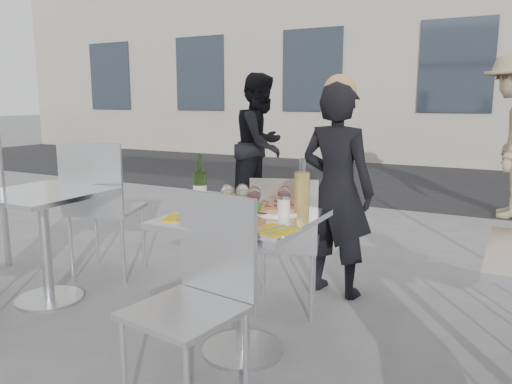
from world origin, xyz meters
The scene contains 22 objects.
ground centered at (0.00, 0.00, 0.00)m, with size 80.00×80.00×0.00m, color slate.
street_asphalt centered at (0.00, 6.50, 0.00)m, with size 24.00×5.00×0.00m, color black.
main_table centered at (0.00, 0.00, 0.54)m, with size 0.72×0.72×0.75m.
side_table_left centered at (-1.50, 0.00, 0.54)m, with size 0.72×0.72×0.75m.
chair_far centered at (0.00, 0.54, 0.52)m, with size 0.51×0.52×0.88m.
chair_near centered at (0.06, -0.48, 0.55)m, with size 0.48×0.49×0.93m.
side_chair_lfar centered at (-1.48, 0.49, 0.61)m, with size 0.60×0.61×1.04m.
woman_diner centered at (0.15, 1.05, 0.73)m, with size 0.53×0.35×1.45m, color black.
pedestrian_a centered at (-1.46, 3.03, 0.82)m, with size 0.80×0.62×1.65m, color black.
pedestrian_b centered at (1.14, 4.24, 0.94)m, with size 1.21×0.70×1.88m, color #9C8664.
pizza_near centered at (0.04, -0.19, 0.76)m, with size 0.35×0.35×0.02m.
pizza_far centered at (0.09, 0.21, 0.77)m, with size 0.35×0.35×0.03m.
salad_plate centered at (0.00, 0.04, 0.79)m, with size 0.22×0.22×0.09m.
wine_bottle centered at (-0.31, 0.08, 0.86)m, with size 0.07×0.08×0.29m.
carafe centered at (0.25, 0.18, 0.87)m, with size 0.08×0.08×0.29m.
sugar_shaker centered at (0.19, 0.09, 0.80)m, with size 0.06×0.06×0.11m.
wineglass_white_a centered at (-0.09, 0.00, 0.86)m, with size 0.07×0.07×0.16m.
wineglass_white_b centered at (-0.03, 0.05, 0.86)m, with size 0.07×0.07×0.16m.
wineglass_red_a centered at (0.06, 0.02, 0.86)m, with size 0.07×0.07×0.16m.
wineglass_red_b centered at (0.19, 0.10, 0.86)m, with size 0.07×0.07×0.16m.
napkin_left centered at (-0.24, -0.18, 0.75)m, with size 0.24×0.24×0.01m.
napkin_right centered at (0.27, -0.18, 0.75)m, with size 0.22×0.22×0.01m.
Camera 1 is at (1.22, -2.16, 1.33)m, focal length 35.00 mm.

